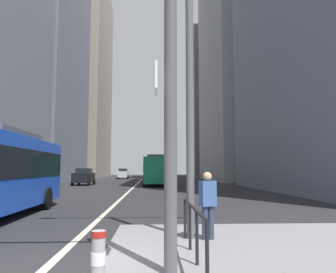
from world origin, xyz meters
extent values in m
plane|color=#28282B|center=(0.00, 20.00, 0.00)|extent=(160.00, 160.00, 0.00)
cube|color=beige|center=(0.00, 30.00, 0.01)|extent=(0.20, 80.00, 0.01)
cube|color=slate|center=(-16.00, 44.54, 24.26)|extent=(11.42, 20.42, 48.52)
cube|color=gray|center=(-16.00, 69.38, 22.85)|extent=(13.43, 22.36, 45.69)
cube|color=#9E9EA3|center=(17.00, 47.40, 22.96)|extent=(11.43, 22.44, 45.93)
cube|color=gray|center=(17.00, 70.25, 16.74)|extent=(12.59, 17.82, 33.49)
cube|color=#4C4C51|center=(-4.07, 7.07, 3.25)|extent=(1.85, 4.35, 0.30)
cylinder|color=black|center=(-2.92, 9.13, 0.50)|extent=(0.32, 1.01, 1.00)
cube|color=#198456|center=(2.18, 31.63, 1.73)|extent=(2.65, 10.71, 2.75)
cube|color=black|center=(2.18, 31.63, 2.07)|extent=(2.69, 10.49, 1.10)
cube|color=#4C4C51|center=(2.21, 30.03, 3.25)|extent=(1.80, 3.87, 0.30)
cylinder|color=black|center=(0.93, 35.03, 0.50)|extent=(0.31, 1.00, 1.00)
cylinder|color=black|center=(3.33, 35.06, 0.50)|extent=(0.31, 1.00, 1.00)
cylinder|color=black|center=(1.03, 28.20, 0.50)|extent=(0.31, 1.00, 1.00)
cylinder|color=black|center=(3.43, 28.23, 0.50)|extent=(0.31, 1.00, 1.00)
cube|color=black|center=(-6.03, 31.89, 0.87)|extent=(1.92, 4.07, 1.10)
cube|color=black|center=(-6.02, 32.04, 1.68)|extent=(1.57, 2.22, 0.52)
cylinder|color=black|center=(-5.17, 30.50, 0.32)|extent=(0.24, 0.65, 0.64)
cylinder|color=black|center=(-6.99, 30.56, 0.32)|extent=(0.24, 0.65, 0.64)
cylinder|color=black|center=(-5.07, 33.22, 0.32)|extent=(0.24, 0.65, 0.64)
cylinder|color=black|center=(-6.89, 33.29, 0.32)|extent=(0.24, 0.65, 0.64)
cube|color=maroon|center=(2.67, 51.59, 0.87)|extent=(1.98, 4.13, 1.10)
cube|color=black|center=(2.66, 51.44, 1.68)|extent=(1.60, 2.26, 0.52)
cylinder|color=black|center=(1.83, 53.01, 0.32)|extent=(0.25, 0.65, 0.64)
cylinder|color=black|center=(3.65, 52.92, 0.32)|extent=(0.25, 0.65, 0.64)
cylinder|color=black|center=(1.69, 50.26, 0.32)|extent=(0.25, 0.65, 0.64)
cylinder|color=black|center=(3.51, 50.17, 0.32)|extent=(0.25, 0.65, 0.64)
cube|color=gold|center=(2.66, 57.98, 0.87)|extent=(1.82, 4.30, 1.10)
cube|color=black|center=(2.66, 57.83, 1.68)|extent=(1.52, 2.33, 0.52)
cylinder|color=black|center=(1.77, 59.45, 0.32)|extent=(0.23, 0.64, 0.64)
cylinder|color=black|center=(3.59, 59.43, 0.32)|extent=(0.23, 0.64, 0.64)
cylinder|color=black|center=(1.74, 56.54, 0.32)|extent=(0.23, 0.64, 0.64)
cylinder|color=black|center=(3.56, 56.52, 0.32)|extent=(0.23, 0.64, 0.64)
cube|color=silver|center=(-3.64, 55.22, 0.87)|extent=(1.80, 4.37, 1.10)
cube|color=black|center=(-3.64, 55.37, 1.68)|extent=(1.51, 2.36, 0.52)
cylinder|color=black|center=(-2.72, 53.74, 0.32)|extent=(0.22, 0.64, 0.64)
cylinder|color=black|center=(-4.54, 53.73, 0.32)|extent=(0.22, 0.64, 0.64)
cylinder|color=black|center=(-2.73, 56.71, 0.32)|extent=(0.22, 0.64, 0.64)
cylinder|color=black|center=(-4.55, 56.70, 0.32)|extent=(0.22, 0.64, 0.64)
cylinder|color=#515156|center=(2.30, -0.79, 3.15)|extent=(0.22, 0.22, 6.00)
cube|color=white|center=(2.05, -0.97, 3.35)|extent=(0.04, 0.60, 0.44)
cylinder|color=#56565B|center=(2.94, 1.95, 4.15)|extent=(0.20, 0.20, 8.00)
cylinder|color=#99999E|center=(1.30, -1.91, 0.61)|extent=(0.18, 0.18, 0.91)
cylinder|color=white|center=(1.30, -1.91, 0.72)|extent=(0.19, 0.19, 0.16)
cylinder|color=#B21E19|center=(1.30, -1.91, 1.02)|extent=(0.20, 0.20, 0.08)
cylinder|color=black|center=(2.80, -1.40, 0.62)|extent=(0.06, 0.06, 0.95)
cylinder|color=black|center=(2.80, -0.29, 0.62)|extent=(0.06, 0.06, 0.95)
cylinder|color=black|center=(2.80, 0.82, 0.62)|extent=(0.06, 0.06, 0.95)
cylinder|color=black|center=(2.80, 1.93, 0.62)|extent=(0.06, 0.06, 0.95)
cylinder|color=black|center=(2.80, 0.26, 1.10)|extent=(0.06, 3.33, 0.06)
cylinder|color=#2D334C|center=(3.43, 1.82, 0.55)|extent=(0.15, 0.15, 0.80)
cylinder|color=#2D334C|center=(3.27, 1.77, 0.55)|extent=(0.15, 0.15, 0.80)
cube|color=#38568E|center=(3.35, 1.80, 1.26)|extent=(0.44, 0.35, 0.62)
sphere|color=tan|center=(3.35, 1.80, 1.68)|extent=(0.22, 0.22, 0.22)
camera|label=1|loc=(2.01, -6.25, 1.86)|focal=34.70mm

